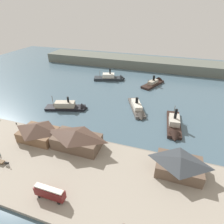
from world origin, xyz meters
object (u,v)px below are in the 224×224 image
(mooring_post_center_east, at_px, (16,123))
(ferry_approaching_west, at_px, (155,83))
(ferry_moored_east, at_px, (70,107))
(horse_cart, at_px, (2,162))
(ferry_shed_west_terminal, at_px, (38,131))
(street_tram, at_px, (50,192))
(ferry_shed_east_terminal, at_px, (179,165))
(ferry_shed_central_terminal, at_px, (77,139))
(ferry_moored_west, at_px, (174,126))
(ferry_outer_harbor, at_px, (137,109))
(ferry_mid_harbor, at_px, (112,78))
(pedestrian_standing_center, at_px, (0,154))

(mooring_post_center_east, xyz_separation_m, ferry_approaching_west, (56.76, 75.95, -0.47))
(mooring_post_center_east, distance_m, ferry_moored_east, 28.26)
(horse_cart, height_order, ferry_moored_east, ferry_moored_east)
(ferry_shed_west_terminal, xyz_separation_m, street_tram, (21.20, -22.82, -1.22))
(ferry_shed_west_terminal, relative_size, horse_cart, 2.63)
(ferry_shed_west_terminal, height_order, ferry_shed_east_terminal, ferry_shed_west_terminal)
(ferry_shed_central_terminal, bearing_deg, ferry_approaching_west, 75.36)
(ferry_moored_west, xyz_separation_m, ferry_moored_east, (-56.01, 1.61, 0.07))
(ferry_shed_central_terminal, bearing_deg, ferry_outer_harbor, 65.92)
(mooring_post_center_east, bearing_deg, ferry_shed_east_terminal, -4.62)
(ferry_shed_east_terminal, distance_m, ferry_mid_harbor, 95.12)
(ferry_shed_east_terminal, relative_size, ferry_approaching_west, 0.66)
(street_tram, relative_size, horse_cart, 1.62)
(ferry_shed_west_terminal, distance_m, ferry_approaching_west, 90.64)
(ferry_moored_west, bearing_deg, horse_cart, -142.85)
(ferry_shed_west_terminal, xyz_separation_m, ferry_shed_east_terminal, (56.91, -0.32, -0.48))
(street_tram, height_order, ferry_approaching_west, ferry_approaching_west)
(pedestrian_standing_center, bearing_deg, street_tram, -17.67)
(pedestrian_standing_center, bearing_deg, ferry_mid_harbor, 81.47)
(ferry_moored_west, bearing_deg, ferry_mid_harbor, 132.30)
(ferry_approaching_west, bearing_deg, ferry_mid_harbor, -177.52)
(horse_cart, bearing_deg, ferry_approaching_west, 66.64)
(mooring_post_center_east, relative_size, ferry_moored_west, 0.04)
(street_tram, distance_m, ferry_mid_harbor, 104.13)
(horse_cart, xyz_separation_m, ferry_moored_east, (1.88, 45.47, -0.62))
(horse_cart, xyz_separation_m, ferry_moored_west, (57.89, 43.86, -0.69))
(ferry_moored_east, bearing_deg, ferry_outer_harbor, 14.57)
(ferry_shed_west_terminal, bearing_deg, ferry_moored_west, 26.52)
(ferry_moored_east, bearing_deg, ferry_moored_west, -1.64)
(pedestrian_standing_center, height_order, mooring_post_center_east, pedestrian_standing_center)
(mooring_post_center_east, distance_m, ferry_approaching_west, 94.82)
(ferry_shed_east_terminal, distance_m, horse_cart, 62.39)
(horse_cart, bearing_deg, street_tram, -14.24)
(ferry_mid_harbor, xyz_separation_m, ferry_outer_harbor, (28.47, -41.95, -0.24))
(ferry_shed_west_terminal, height_order, horse_cart, ferry_shed_west_terminal)
(ferry_shed_west_terminal, bearing_deg, street_tram, -47.10)
(ferry_shed_west_terminal, bearing_deg, mooring_post_center_east, 162.05)
(mooring_post_center_east, height_order, ferry_moored_east, ferry_moored_east)
(horse_cart, relative_size, ferry_outer_harbor, 0.24)
(ferry_moored_west, relative_size, ferry_mid_harbor, 1.01)
(street_tram, height_order, ferry_moored_west, ferry_moored_west)
(street_tram, bearing_deg, ferry_approaching_west, 80.24)
(ferry_shed_east_terminal, relative_size, ferry_moored_east, 0.63)
(horse_cart, height_order, ferry_mid_harbor, ferry_mid_harbor)
(horse_cart, distance_m, ferry_mid_harbor, 97.33)
(ferry_moored_west, xyz_separation_m, ferry_outer_harbor, (-19.74, 11.03, -0.07))
(ferry_shed_central_terminal, xyz_separation_m, mooring_post_center_east, (-35.53, 5.30, -3.56))
(ferry_shed_central_terminal, height_order, mooring_post_center_east, ferry_shed_central_terminal)
(ferry_moored_west, xyz_separation_m, ferry_mid_harbor, (-48.21, 52.98, 0.16))
(ferry_shed_central_terminal, height_order, ferry_shed_east_terminal, ferry_shed_central_terminal)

